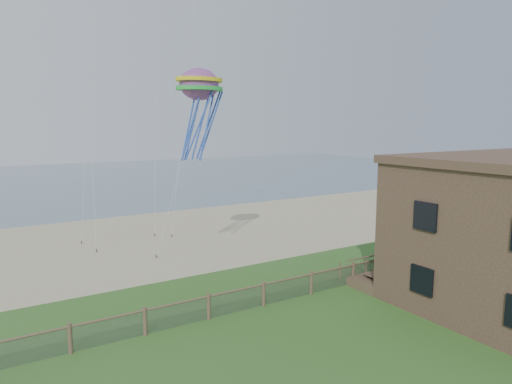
% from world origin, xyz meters
% --- Properties ---
extents(ground, '(160.00, 160.00, 0.00)m').
position_xyz_m(ground, '(0.00, 0.00, 0.00)').
color(ground, '#336121').
rests_on(ground, ground).
extents(sand_beach, '(72.00, 20.00, 0.02)m').
position_xyz_m(sand_beach, '(0.00, 22.00, 0.00)').
color(sand_beach, tan).
rests_on(sand_beach, ground).
extents(ocean, '(160.00, 68.00, 0.02)m').
position_xyz_m(ocean, '(0.00, 66.00, 0.00)').
color(ocean, slate).
rests_on(ocean, ground).
extents(chainlink_fence, '(36.20, 0.20, 1.25)m').
position_xyz_m(chainlink_fence, '(0.00, 6.00, 0.55)').
color(chainlink_fence, brown).
rests_on(chainlink_fence, ground).
extents(motel_deck, '(15.00, 2.00, 0.50)m').
position_xyz_m(motel_deck, '(13.00, 5.00, 0.25)').
color(motel_deck, brown).
rests_on(motel_deck, ground).
extents(picnic_table, '(2.12, 1.68, 0.85)m').
position_xyz_m(picnic_table, '(7.21, 5.00, 0.42)').
color(picnic_table, brown).
rests_on(picnic_table, ground).
extents(octopus_kite, '(3.56, 3.08, 6.15)m').
position_xyz_m(octopus_kite, '(0.28, 13.66, 9.73)').
color(octopus_kite, orange).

